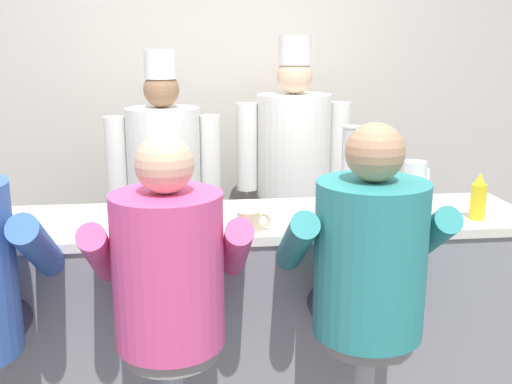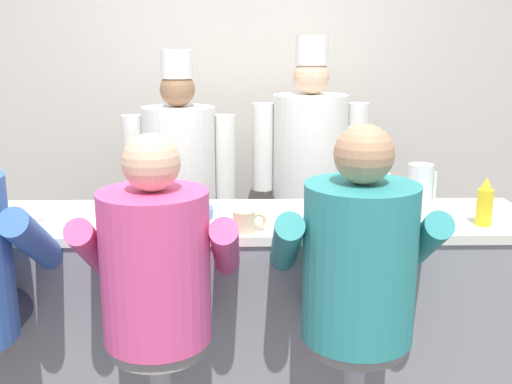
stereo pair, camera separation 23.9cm
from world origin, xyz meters
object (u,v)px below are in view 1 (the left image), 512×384
object	(u,v)px
cup_stack_steel	(350,165)
diner_seated_pink	(169,280)
napkin_dispenser_chrome	(372,208)
cereal_bowl	(195,214)
water_pitcher_clear	(414,185)
coffee_mug_tan	(250,221)
cook_in_whites_near	(165,183)
coffee_mug_white	(17,219)
ketchup_bottle_red	(381,191)
breakfast_plate	(128,220)
cook_in_whites_far	(293,170)
hot_sauce_bottle_orange	(354,205)
mustard_bottle_yellow	(478,198)
diner_seated_teal	(367,268)

from	to	relation	value
cup_stack_steel	diner_seated_pink	distance (m)	1.13
cup_stack_steel	napkin_dispenser_chrome	world-z (taller)	cup_stack_steel
cereal_bowl	cup_stack_steel	xyz separation A→B (m)	(0.75, 0.18, 0.17)
water_pitcher_clear	coffee_mug_tan	xyz separation A→B (m)	(-0.80, -0.26, -0.07)
coffee_mug_tan	cook_in_whites_near	xyz separation A→B (m)	(-0.39, 1.16, -0.09)
coffee_mug_white	cook_in_whites_near	bearing A→B (deg)	60.16
ketchup_bottle_red	coffee_mug_white	distance (m)	1.58
diner_seated_pink	coffee_mug_tan	bearing A→B (deg)	42.09
cereal_bowl	coffee_mug_tan	xyz separation A→B (m)	(0.22, -0.21, 0.02)
napkin_dispenser_chrome	coffee_mug_white	bearing A→B (deg)	175.73
cook_in_whites_near	breakfast_plate	bearing A→B (deg)	-96.95
coffee_mug_white	cook_in_whites_far	size ratio (longest dim) A/B	0.07
ketchup_bottle_red	cook_in_whites_far	distance (m)	1.10
hot_sauce_bottle_orange	water_pitcher_clear	size ratio (longest dim) A/B	0.52
ketchup_bottle_red	diner_seated_pink	size ratio (longest dim) A/B	0.18
hot_sauce_bottle_orange	ketchup_bottle_red	bearing A→B (deg)	-0.90
mustard_bottle_yellow	diner_seated_pink	world-z (taller)	diner_seated_pink
breakfast_plate	diner_seated_teal	distance (m)	1.04
mustard_bottle_yellow	coffee_mug_tan	world-z (taller)	mustard_bottle_yellow
water_pitcher_clear	coffee_mug_white	distance (m)	1.77
hot_sauce_bottle_orange	coffee_mug_tan	distance (m)	0.51
breakfast_plate	coffee_mug_white	bearing A→B (deg)	-177.68
breakfast_plate	napkin_dispenser_chrome	world-z (taller)	napkin_dispenser_chrome
coffee_mug_tan	cup_stack_steel	xyz separation A→B (m)	(0.53, 0.39, 0.15)
ketchup_bottle_red	napkin_dispenser_chrome	bearing A→B (deg)	-123.58
coffee_mug_white	diner_seated_teal	bearing A→B (deg)	-17.74
diner_seated_teal	cereal_bowl	bearing A→B (deg)	141.69
mustard_bottle_yellow	cook_in_whites_near	distance (m)	1.79
ketchup_bottle_red	napkin_dispenser_chrome	size ratio (longest dim) A/B	1.73
cook_in_whites_near	cook_in_whites_far	world-z (taller)	cook_in_whites_far
water_pitcher_clear	cup_stack_steel	bearing A→B (deg)	154.62
cereal_bowl	coffee_mug_tan	size ratio (longest dim) A/B	1.12
mustard_bottle_yellow	cup_stack_steel	size ratio (longest dim) A/B	0.55
coffee_mug_white	mustard_bottle_yellow	bearing A→B (deg)	-2.35
mustard_bottle_yellow	cereal_bowl	world-z (taller)	mustard_bottle_yellow
coffee_mug_white	diner_seated_pink	bearing A→B (deg)	-34.70
cook_in_whites_far	hot_sauce_bottle_orange	bearing A→B (deg)	-85.37
mustard_bottle_yellow	hot_sauce_bottle_orange	distance (m)	0.55
ketchup_bottle_red	cereal_bowl	bearing A→B (deg)	176.13
ketchup_bottle_red	cereal_bowl	distance (m)	0.84
water_pitcher_clear	diner_seated_teal	bearing A→B (deg)	-124.69
cup_stack_steel	cook_in_whites_near	xyz separation A→B (m)	(-0.92, 0.77, -0.24)
ketchup_bottle_red	diner_seated_pink	xyz separation A→B (m)	(-0.93, -0.45, -0.20)
napkin_dispenser_chrome	diner_seated_pink	world-z (taller)	diner_seated_pink
hot_sauce_bottle_orange	cup_stack_steel	bearing A→B (deg)	79.97
hot_sauce_bottle_orange	breakfast_plate	world-z (taller)	hot_sauce_bottle_orange
diner_seated_pink	ketchup_bottle_red	bearing A→B (deg)	25.64
breakfast_plate	coffee_mug_tan	bearing A→B (deg)	-18.18
breakfast_plate	napkin_dispenser_chrome	distance (m)	1.05
cereal_bowl	cook_in_whites_far	world-z (taller)	cook_in_whites_far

